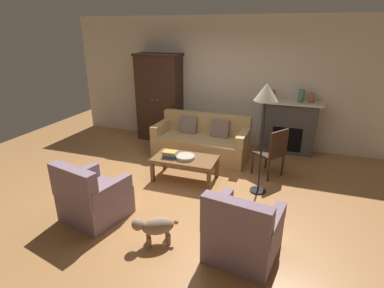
# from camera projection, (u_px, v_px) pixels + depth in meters

# --- Properties ---
(ground_plane) EXTENTS (9.60, 9.60, 0.00)m
(ground_plane) POSITION_uv_depth(u_px,v_px,m) (182.00, 189.00, 5.07)
(ground_plane) COLOR #B27A47
(back_wall) EXTENTS (7.20, 0.10, 2.80)m
(back_wall) POSITION_uv_depth(u_px,v_px,m) (221.00, 82.00, 6.83)
(back_wall) COLOR silver
(back_wall) RESTS_ON ground
(fireplace) EXTENTS (1.26, 0.48, 1.12)m
(fireplace) POSITION_uv_depth(u_px,v_px,m) (288.00, 127.00, 6.43)
(fireplace) COLOR #4C4947
(fireplace) RESTS_ON ground
(armoire) EXTENTS (1.06, 0.57, 2.01)m
(armoire) POSITION_uv_depth(u_px,v_px,m) (160.00, 97.00, 7.11)
(armoire) COLOR #382319
(armoire) RESTS_ON ground
(couch) EXTENTS (1.95, 0.93, 0.86)m
(couch) POSITION_uv_depth(u_px,v_px,m) (202.00, 142.00, 6.27)
(couch) COLOR tan
(couch) RESTS_ON ground
(coffee_table) EXTENTS (1.10, 0.60, 0.42)m
(coffee_table) POSITION_uv_depth(u_px,v_px,m) (185.00, 161.00, 5.27)
(coffee_table) COLOR brown
(coffee_table) RESTS_ON ground
(fruit_bowl) EXTENTS (0.33, 0.33, 0.06)m
(fruit_bowl) POSITION_uv_depth(u_px,v_px,m) (185.00, 157.00, 5.21)
(fruit_bowl) COLOR beige
(fruit_bowl) RESTS_ON coffee_table
(book_stack) EXTENTS (0.26, 0.19, 0.11)m
(book_stack) POSITION_uv_depth(u_px,v_px,m) (170.00, 154.00, 5.26)
(book_stack) COLOR #38569E
(book_stack) RESTS_ON coffee_table
(mantel_vase_bronze) EXTENTS (0.10, 0.10, 0.22)m
(mantel_vase_bronze) POSITION_uv_depth(u_px,v_px,m) (273.00, 95.00, 6.29)
(mantel_vase_bronze) COLOR olive
(mantel_vase_bronze) RESTS_ON fireplace
(mantel_vase_jade) EXTENTS (0.12, 0.12, 0.26)m
(mantel_vase_jade) POSITION_uv_depth(u_px,v_px,m) (301.00, 96.00, 6.11)
(mantel_vase_jade) COLOR slate
(mantel_vase_jade) RESTS_ON fireplace
(mantel_vase_terracotta) EXTENTS (0.13, 0.13, 0.20)m
(mantel_vase_terracotta) POSITION_uv_depth(u_px,v_px,m) (311.00, 98.00, 6.06)
(mantel_vase_terracotta) COLOR #A86042
(mantel_vase_terracotta) RESTS_ON fireplace
(armchair_near_left) EXTENTS (0.92, 0.92, 0.88)m
(armchair_near_left) POSITION_uv_depth(u_px,v_px,m) (93.00, 198.00, 4.19)
(armchair_near_left) COLOR gray
(armchair_near_left) RESTS_ON ground
(armchair_near_right) EXTENTS (0.88, 0.88, 0.88)m
(armchair_near_right) POSITION_uv_depth(u_px,v_px,m) (242.00, 233.00, 3.47)
(armchair_near_right) COLOR gray
(armchair_near_right) RESTS_ON ground
(side_chair_wooden) EXTENTS (0.61, 0.61, 0.90)m
(side_chair_wooden) POSITION_uv_depth(u_px,v_px,m) (273.00, 150.00, 5.33)
(side_chair_wooden) COLOR #382319
(side_chair_wooden) RESTS_ON ground
(floor_lamp) EXTENTS (0.36, 0.36, 1.78)m
(floor_lamp) POSITION_uv_depth(u_px,v_px,m) (266.00, 99.00, 4.45)
(floor_lamp) COLOR black
(floor_lamp) RESTS_ON ground
(dog) EXTENTS (0.50, 0.39, 0.39)m
(dog) POSITION_uv_depth(u_px,v_px,m) (155.00, 227.00, 3.70)
(dog) COLOR gray
(dog) RESTS_ON ground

